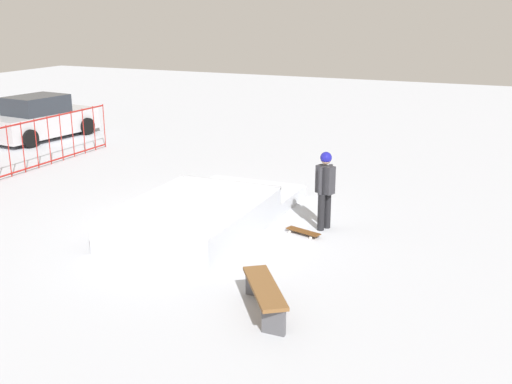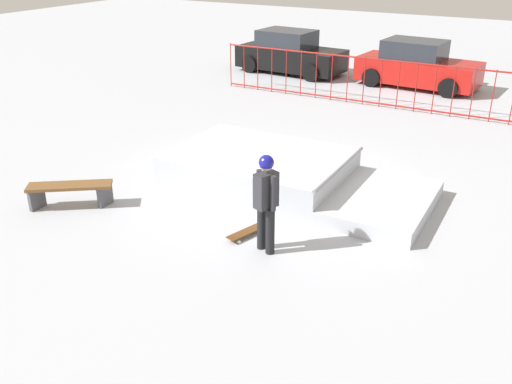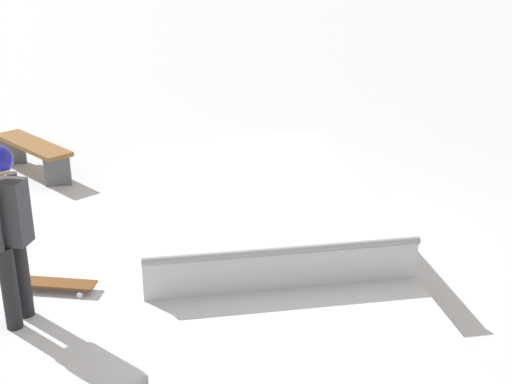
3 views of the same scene
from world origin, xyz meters
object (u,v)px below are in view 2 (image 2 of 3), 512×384
Objects in this scene: skater at (266,196)px; park_bench at (70,190)px; skate_ramp at (279,174)px; parked_car_black at (290,54)px; parked_car_red at (417,66)px; skateboard at (246,232)px.

park_bench is at bearing -64.38° from skater.
skate_ramp is at bearing -137.26° from skater.
park_bench is at bearing -78.83° from parked_car_black.
skater is 1.12× the size of park_bench.
skater is 0.41× the size of parked_car_red.
park_bench is 13.41m from parked_car_red.
skate_ramp is 6.60× the size of skateboard.
skateboard is 3.66m from park_bench.
park_bench is (-3.59, -0.65, 0.28)m from skateboard.
skateboard is 0.54× the size of park_bench.
skater is at bearing -68.62° from skate_ramp.
parked_car_red reaches higher than park_bench.
skater is 1.11m from skateboard.
skater is (1.00, -2.44, 0.69)m from skate_ramp.
skate_ramp is 2.22m from skateboard.
parked_car_red is at bearing -155.72° from skater.
parked_car_black is (-4.69, 10.06, 0.41)m from skate_ramp.
skater is 13.73m from parked_car_black.
skater reaches higher than parked_car_black.
parked_car_black reaches higher than skateboard.
skater is at bearing -81.67° from parked_car_red.
skateboard is at bearing 10.27° from park_bench.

